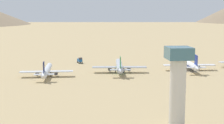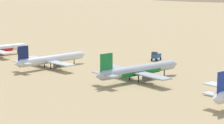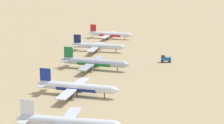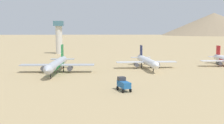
% 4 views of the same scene
% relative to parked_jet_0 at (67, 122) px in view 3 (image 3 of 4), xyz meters
% --- Properties ---
extents(ground_plane, '(1800.00, 1800.00, 0.00)m').
position_rel_parked_jet_0_xyz_m(ground_plane, '(-12.65, 77.70, -3.60)').
color(ground_plane, tan).
extents(parked_jet_0, '(37.48, 30.40, 10.82)m').
position_rel_parked_jet_0_xyz_m(parked_jet_0, '(0.00, 0.00, 0.00)').
color(parked_jet_0, silver).
rests_on(parked_jet_0, ground).
extents(parked_jet_1, '(37.33, 30.31, 10.76)m').
position_rel_parked_jet_0_xyz_m(parked_jet_1, '(-8.62, 37.17, -0.02)').
color(parked_jet_1, white).
rests_on(parked_jet_1, ground).
extents(parked_jet_2, '(37.81, 30.77, 10.90)m').
position_rel_parked_jet_0_xyz_m(parked_jet_2, '(-12.03, 78.73, 0.03)').
color(parked_jet_2, '#B2B7C1').
rests_on(parked_jet_2, ground).
extents(parked_jet_3, '(34.37, 27.82, 9.94)m').
position_rel_parked_jet_0_xyz_m(parked_jet_3, '(-20.45, 118.43, -0.25)').
color(parked_jet_3, silver).
rests_on(parked_jet_3, ground).
extents(parked_jet_4, '(32.78, 26.64, 9.45)m').
position_rel_parked_jet_0_xyz_m(parked_jet_4, '(-22.09, 159.07, -0.46)').
color(parked_jet_4, white).
rests_on(parked_jet_4, ground).
extents(service_truck, '(5.63, 3.92, 3.90)m').
position_rel_parked_jet_0_xyz_m(service_truck, '(22.50, 101.24, -1.52)').
color(service_truck, '#1E5999').
rests_on(service_truck, ground).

